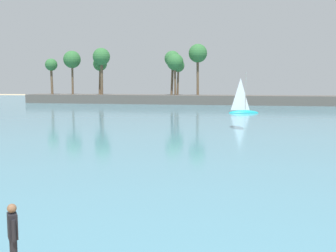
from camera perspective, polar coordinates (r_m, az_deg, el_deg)
name	(u,v)px	position (r m, az deg, el deg)	size (l,w,h in m)	color
sea	(226,110)	(64.33, 8.05, 2.23)	(220.00, 110.34, 0.06)	teal
palm_headland	(226,87)	(79.28, 8.11, 5.31)	(82.24, 6.00, 11.61)	#514C47
person_at_waterline	(13,237)	(10.33, -20.71, -14.17)	(0.37, 0.45, 1.67)	black
sailboat_mid_bay	(243,109)	(57.79, 10.37, 2.31)	(4.35, 2.25, 6.04)	teal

